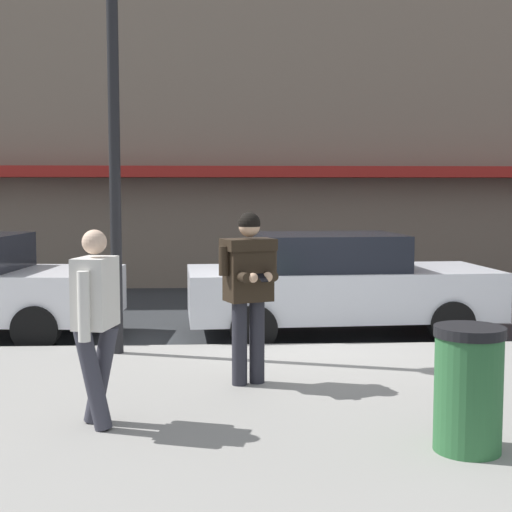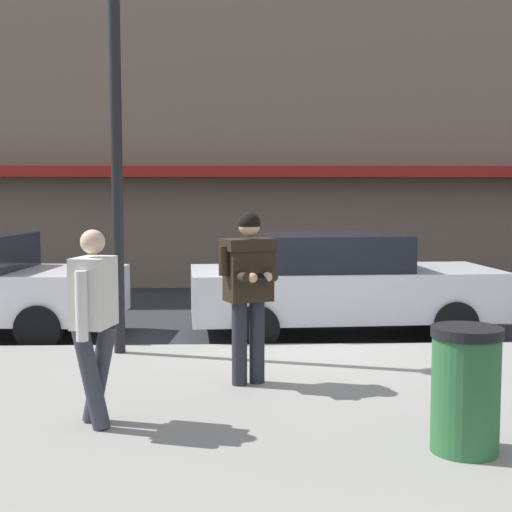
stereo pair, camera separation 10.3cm
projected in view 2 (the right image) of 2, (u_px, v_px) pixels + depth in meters
name	position (u px, v px, depth m)	size (l,w,h in m)	color
ground_plane	(298.00, 351.00, 9.69)	(80.00, 80.00, 0.00)	#2B2D30
sidewalk	(428.00, 408.00, 6.88)	(32.00, 5.30, 0.14)	gray
curb_paint_line	(370.00, 349.00, 9.78)	(28.00, 0.12, 0.01)	silver
storefront_facade	(309.00, 17.00, 17.61)	(28.00, 4.70, 13.01)	#756656
parked_sedan_mid	(340.00, 284.00, 10.59)	(4.61, 2.16, 1.54)	silver
man_texting_on_phone	(249.00, 279.00, 7.39)	(0.61, 0.65, 1.81)	#23232B
pedestrian_in_light_coat	(94.00, 315.00, 6.08)	(0.39, 0.59, 1.70)	#33333D
street_lamp_post	(116.00, 111.00, 8.70)	(0.36, 0.36, 4.88)	black
trash_bin	(465.00, 389.00, 5.49)	(0.55, 0.55, 0.98)	#2D6638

